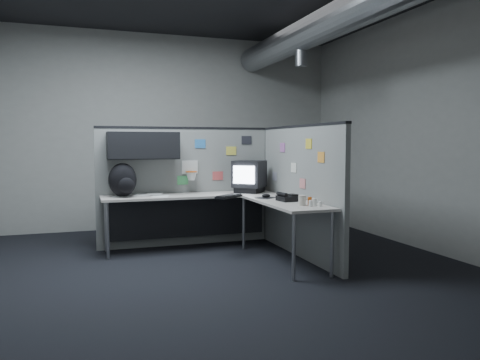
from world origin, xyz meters
name	(u,v)px	position (x,y,z in m)	size (l,w,h in m)	color
room	(265,83)	(0.56, 0.00, 2.10)	(5.62, 5.62, 3.22)	black
partition_back	(176,174)	(-0.25, 1.23, 1.00)	(2.44, 0.42, 1.63)	gray
partition_right	(299,190)	(1.10, 0.22, 0.82)	(0.07, 2.23, 1.63)	gray
desk	(215,205)	(0.15, 0.70, 0.61)	(2.31, 2.11, 0.73)	beige
monitor	(249,176)	(0.72, 0.99, 0.96)	(0.54, 0.54, 0.44)	black
keyboard	(229,196)	(0.27, 0.48, 0.75)	(0.41, 0.37, 0.04)	black
mouse	(266,196)	(0.70, 0.31, 0.75)	(0.30, 0.29, 0.05)	black
phone	(287,198)	(0.81, -0.07, 0.77)	(0.23, 0.24, 0.11)	black
bottles	(313,202)	(0.90, -0.55, 0.77)	(0.14, 0.19, 0.09)	silver
cup	(302,200)	(0.79, -0.49, 0.79)	(0.08, 0.08, 0.11)	beige
papers	(145,195)	(-0.69, 1.05, 0.74)	(0.73, 0.55, 0.01)	white
backpack	(123,180)	(-0.97, 0.99, 0.94)	(0.37, 0.34, 0.43)	black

